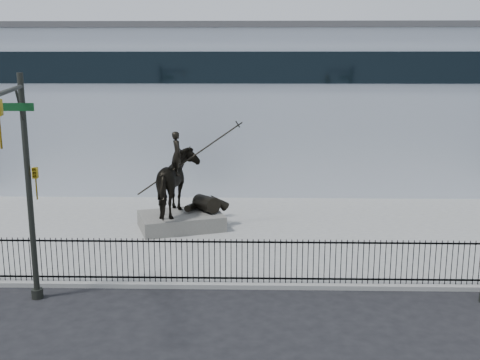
{
  "coord_description": "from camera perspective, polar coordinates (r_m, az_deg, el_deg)",
  "views": [
    {
      "loc": [
        -0.23,
        -16.2,
        7.32
      ],
      "look_at": [
        -0.73,
        6.0,
        2.61
      ],
      "focal_mm": 42.0,
      "sensor_mm": 36.0,
      "label": 1
    }
  ],
  "objects": [
    {
      "name": "equestrian_statue",
      "position": [
        24.31,
        -5.94,
        -0.3
      ],
      "size": [
        4.26,
        3.39,
        3.8
      ],
      "rotation": [
        0.0,
        0.0,
        0.33
      ],
      "color": "black",
      "rests_on": "statue_plinth"
    },
    {
      "name": "statue_plinth",
      "position": [
        24.72,
        -6.01,
        -4.16
      ],
      "size": [
        4.09,
        3.41,
        0.66
      ],
      "primitive_type": "cube",
      "rotation": [
        0.0,
        0.0,
        0.33
      ],
      "color": "#55544E",
      "rests_on": "plaza"
    },
    {
      "name": "ground",
      "position": [
        17.78,
        1.97,
        -12.35
      ],
      "size": [
        120.0,
        120.0,
        0.0
      ],
      "primitive_type": "plane",
      "color": "black",
      "rests_on": "ground"
    },
    {
      "name": "picket_fence",
      "position": [
        18.59,
        1.95,
        -8.22
      ],
      "size": [
        22.1,
        0.1,
        1.5
      ],
      "color": "black",
      "rests_on": "plaza"
    },
    {
      "name": "building",
      "position": [
        36.31,
        1.67,
        7.52
      ],
      "size": [
        44.0,
        14.0,
        9.0
      ],
      "primitive_type": "cube",
      "color": "silver",
      "rests_on": "ground"
    },
    {
      "name": "plaza",
      "position": [
        24.3,
        1.79,
        -5.37
      ],
      "size": [
        30.0,
        12.0,
        0.15
      ],
      "primitive_type": "cube",
      "color": "gray",
      "rests_on": "ground"
    },
    {
      "name": "traffic_signal_left",
      "position": [
        17.2,
        -21.0,
        0.14
      ],
      "size": [
        1.52,
        4.84,
        7.0
      ],
      "color": "#242621",
      "rests_on": "ground"
    }
  ]
}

